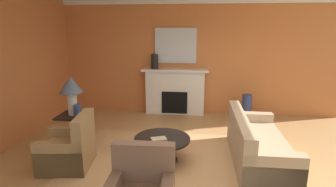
{
  "coord_description": "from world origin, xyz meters",
  "views": [
    {
      "loc": [
        0.2,
        -4.55,
        2.38
      ],
      "look_at": [
        -0.47,
        1.01,
        1.0
      ],
      "focal_mm": 29.28,
      "sensor_mm": 36.0,
      "label": 1
    }
  ],
  "objects_px": {
    "fireplace": "(175,93)",
    "side_table": "(75,129)",
    "vase_mantel_left": "(155,62)",
    "vase_tall_corner": "(247,107)",
    "mantel_mirror": "(176,46)",
    "vase_on_side_table": "(78,111)",
    "armchair_near_window": "(69,150)",
    "table_lamp": "(71,88)",
    "sofa": "(256,146)",
    "coffee_table": "(162,144)"
  },
  "relations": [
    {
      "from": "side_table",
      "to": "vase_mantel_left",
      "type": "relative_size",
      "value": 1.75
    },
    {
      "from": "sofa",
      "to": "vase_mantel_left",
      "type": "distance_m",
      "value": 3.61
    },
    {
      "from": "mantel_mirror",
      "to": "vase_tall_corner",
      "type": "distance_m",
      "value": 2.48
    },
    {
      "from": "sofa",
      "to": "vase_on_side_table",
      "type": "height_order",
      "value": "vase_on_side_table"
    },
    {
      "from": "sofa",
      "to": "vase_tall_corner",
      "type": "bearing_deg",
      "value": 85.51
    },
    {
      "from": "coffee_table",
      "to": "vase_tall_corner",
      "type": "relative_size",
      "value": 1.49
    },
    {
      "from": "side_table",
      "to": "vase_on_side_table",
      "type": "bearing_deg",
      "value": -38.66
    },
    {
      "from": "table_lamp",
      "to": "vase_tall_corner",
      "type": "distance_m",
      "value": 4.34
    },
    {
      "from": "table_lamp",
      "to": "sofa",
      "type": "bearing_deg",
      "value": -2.58
    },
    {
      "from": "coffee_table",
      "to": "table_lamp",
      "type": "xyz_separation_m",
      "value": [
        -1.8,
        0.35,
        0.89
      ]
    },
    {
      "from": "mantel_mirror",
      "to": "vase_on_side_table",
      "type": "xyz_separation_m",
      "value": [
        -1.61,
        -2.7,
        -1.05
      ]
    },
    {
      "from": "sofa",
      "to": "coffee_table",
      "type": "height_order",
      "value": "sofa"
    },
    {
      "from": "coffee_table",
      "to": "table_lamp",
      "type": "distance_m",
      "value": 2.04
    },
    {
      "from": "coffee_table",
      "to": "side_table",
      "type": "relative_size",
      "value": 1.43
    },
    {
      "from": "table_lamp",
      "to": "vase_mantel_left",
      "type": "xyz_separation_m",
      "value": [
        1.21,
        2.41,
        0.23
      ]
    },
    {
      "from": "armchair_near_window",
      "to": "vase_on_side_table",
      "type": "bearing_deg",
      "value": 98.31
    },
    {
      "from": "vase_mantel_left",
      "to": "mantel_mirror",
      "type": "bearing_deg",
      "value": 17.18
    },
    {
      "from": "vase_mantel_left",
      "to": "vase_on_side_table",
      "type": "bearing_deg",
      "value": -112.75
    },
    {
      "from": "fireplace",
      "to": "sofa",
      "type": "distance_m",
      "value": 3.14
    },
    {
      "from": "armchair_near_window",
      "to": "vase_mantel_left",
      "type": "distance_m",
      "value": 3.49
    },
    {
      "from": "coffee_table",
      "to": "table_lamp",
      "type": "bearing_deg",
      "value": 169.15
    },
    {
      "from": "vase_mantel_left",
      "to": "vase_tall_corner",
      "type": "bearing_deg",
      "value": -5.84
    },
    {
      "from": "mantel_mirror",
      "to": "sofa",
      "type": "relative_size",
      "value": 0.53
    },
    {
      "from": "fireplace",
      "to": "table_lamp",
      "type": "distance_m",
      "value": 3.09
    },
    {
      "from": "mantel_mirror",
      "to": "vase_tall_corner",
      "type": "xyz_separation_m",
      "value": [
        1.9,
        -0.42,
        -1.54
      ]
    },
    {
      "from": "fireplace",
      "to": "vase_mantel_left",
      "type": "distance_m",
      "value": 1.02
    },
    {
      "from": "side_table",
      "to": "vase_mantel_left",
      "type": "xyz_separation_m",
      "value": [
        1.21,
        2.41,
        1.05
      ]
    },
    {
      "from": "armchair_near_window",
      "to": "table_lamp",
      "type": "relative_size",
      "value": 1.27
    },
    {
      "from": "mantel_mirror",
      "to": "vase_mantel_left",
      "type": "xyz_separation_m",
      "value": [
        -0.55,
        -0.17,
        -0.42
      ]
    },
    {
      "from": "sofa",
      "to": "table_lamp",
      "type": "distance_m",
      "value": 3.6
    },
    {
      "from": "mantel_mirror",
      "to": "sofa",
      "type": "height_order",
      "value": "mantel_mirror"
    },
    {
      "from": "coffee_table",
      "to": "armchair_near_window",
      "type": "bearing_deg",
      "value": -165.9
    },
    {
      "from": "fireplace",
      "to": "side_table",
      "type": "relative_size",
      "value": 2.57
    },
    {
      "from": "sofa",
      "to": "coffee_table",
      "type": "xyz_separation_m",
      "value": [
        -1.67,
        -0.19,
        0.04
      ]
    },
    {
      "from": "sofa",
      "to": "vase_on_side_table",
      "type": "xyz_separation_m",
      "value": [
        -3.33,
        0.04,
        0.52
      ]
    },
    {
      "from": "table_lamp",
      "to": "vase_mantel_left",
      "type": "distance_m",
      "value": 2.71
    },
    {
      "from": "mantel_mirror",
      "to": "side_table",
      "type": "height_order",
      "value": "mantel_mirror"
    },
    {
      "from": "mantel_mirror",
      "to": "side_table",
      "type": "relative_size",
      "value": 1.59
    },
    {
      "from": "vase_tall_corner",
      "to": "mantel_mirror",
      "type": "bearing_deg",
      "value": 167.51
    },
    {
      "from": "mantel_mirror",
      "to": "armchair_near_window",
      "type": "relative_size",
      "value": 1.17
    },
    {
      "from": "mantel_mirror",
      "to": "vase_mantel_left",
      "type": "distance_m",
      "value": 0.71
    },
    {
      "from": "fireplace",
      "to": "side_table",
      "type": "bearing_deg",
      "value": -125.59
    },
    {
      "from": "fireplace",
      "to": "vase_mantel_left",
      "type": "bearing_deg",
      "value": -174.84
    },
    {
      "from": "mantel_mirror",
      "to": "sofa",
      "type": "bearing_deg",
      "value": -57.96
    },
    {
      "from": "sofa",
      "to": "side_table",
      "type": "height_order",
      "value": "sofa"
    },
    {
      "from": "vase_tall_corner",
      "to": "vase_mantel_left",
      "type": "bearing_deg",
      "value": 174.16
    },
    {
      "from": "armchair_near_window",
      "to": "sofa",
      "type": "bearing_deg",
      "value": 10.19
    },
    {
      "from": "armchair_near_window",
      "to": "coffee_table",
      "type": "relative_size",
      "value": 0.95
    },
    {
      "from": "table_lamp",
      "to": "vase_on_side_table",
      "type": "height_order",
      "value": "table_lamp"
    },
    {
      "from": "fireplace",
      "to": "vase_tall_corner",
      "type": "xyz_separation_m",
      "value": [
        1.9,
        -0.3,
        -0.26
      ]
    }
  ]
}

